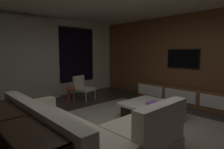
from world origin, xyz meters
name	(u,v)px	position (x,y,z in m)	size (l,w,h in m)	color
floor	(122,132)	(0.00, 0.00, 0.00)	(9.20, 9.20, 0.00)	#332B26
back_wall_with_window	(40,58)	(-0.06, 3.62, 1.34)	(6.60, 0.30, 2.70)	beige
media_wall	(192,59)	(3.06, 0.00, 1.35)	(0.12, 7.80, 2.70)	brown
area_rug	(137,128)	(0.35, -0.10, 0.01)	(3.20, 3.80, 0.01)	gray
sectional_couch	(82,134)	(-0.97, -0.09, 0.29)	(1.98, 2.50, 0.82)	#B1A997
coffee_table	(151,110)	(1.06, 0.07, 0.19)	(1.16, 1.16, 0.36)	black
book_stack_on_coffee_table	(153,103)	(0.99, -0.04, 0.39)	(0.29, 0.23, 0.06)	#658BD2
accent_chair_near_window	(82,87)	(0.85, 2.58, 0.43)	(0.67, 0.69, 0.78)	#B2ADA0
side_stool	(71,90)	(0.40, 2.56, 0.37)	(0.32, 0.32, 0.46)	#BF4C1E
media_console	(185,96)	(2.77, 0.05, 0.25)	(0.46, 3.10, 0.52)	brown
mounted_tv	(183,59)	(2.95, 0.25, 1.35)	(0.05, 1.00, 0.58)	black
console_table_behind_couch	(15,144)	(-1.88, 0.04, 0.41)	(0.40, 2.10, 0.74)	black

